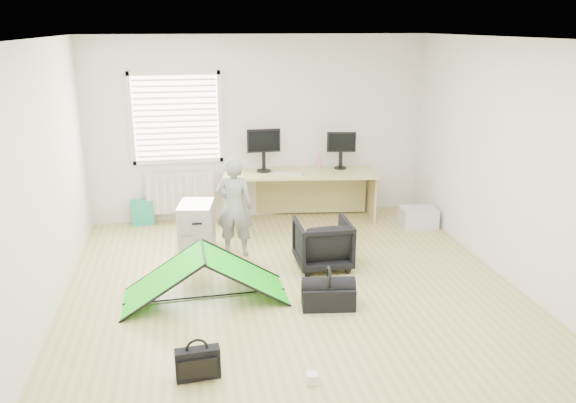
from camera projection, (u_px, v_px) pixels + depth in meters
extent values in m
plane|color=tan|center=(295.00, 295.00, 6.15)|extent=(5.50, 5.50, 0.00)
cube|color=silver|center=(259.00, 129.00, 8.32)|extent=(5.00, 0.02, 2.70)
cube|color=silver|center=(176.00, 118.00, 8.01)|extent=(1.20, 0.06, 1.20)
cube|color=silver|center=(181.00, 193.00, 8.30)|extent=(1.00, 0.12, 0.60)
cube|color=tan|center=(300.00, 197.00, 8.32)|extent=(2.30, 0.99, 0.76)
cube|color=#ADB0B3|center=(197.00, 227.00, 7.25)|extent=(0.51, 0.62, 0.65)
cube|color=black|center=(264.00, 156.00, 8.19)|extent=(0.49, 0.11, 0.46)
cube|color=black|center=(341.00, 155.00, 8.36)|extent=(0.44, 0.17, 0.41)
cube|color=beige|center=(288.00, 174.00, 8.09)|extent=(0.44, 0.30, 0.02)
cylinder|color=#CB7191|center=(319.00, 161.00, 8.37)|extent=(0.08, 0.08, 0.23)
imported|color=black|center=(323.00, 243.00, 6.79)|extent=(0.64, 0.66, 0.60)
imported|color=gray|center=(234.00, 207.00, 7.04)|extent=(0.53, 0.41, 1.28)
cube|color=silver|center=(419.00, 217.00, 8.17)|extent=(0.53, 0.39, 0.28)
cube|color=teal|center=(143.00, 212.00, 8.25)|extent=(0.32, 0.16, 0.37)
cube|color=black|center=(198.00, 364.00, 4.66)|extent=(0.38, 0.14, 0.28)
cube|color=silver|center=(312.00, 378.00, 4.62)|extent=(0.09, 0.09, 0.09)
cube|color=black|center=(328.00, 297.00, 5.85)|extent=(0.58, 0.35, 0.24)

